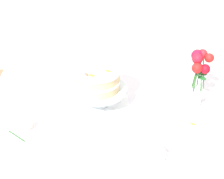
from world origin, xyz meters
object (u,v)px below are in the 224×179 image
object	(u,v)px
dining_table	(121,129)
fallen_rose	(27,125)
flower_vase	(197,79)
cake_stand	(98,91)
layer_cake	(97,79)
teacup	(155,158)

from	to	relation	value
dining_table	fallen_rose	world-z (taller)	fallen_rose
dining_table	flower_vase	size ratio (longest dim) A/B	4.65
flower_vase	cake_stand	bearing A→B (deg)	176.96
fallen_rose	flower_vase	bearing A→B (deg)	10.96
cake_stand	layer_cake	bearing A→B (deg)	-100.23
cake_stand	flower_vase	bearing A→B (deg)	-3.04
teacup	fallen_rose	distance (m)	0.60
cake_stand	layer_cake	world-z (taller)	layer_cake
layer_cake	teacup	distance (m)	0.49
dining_table	cake_stand	size ratio (longest dim) A/B	4.83
dining_table	flower_vase	distance (m)	0.45
teacup	cake_stand	bearing A→B (deg)	119.09
flower_vase	fallen_rose	world-z (taller)	flower_vase
layer_cake	flower_vase	world-z (taller)	flower_vase
dining_table	cake_stand	distance (m)	0.23
cake_stand	flower_vase	distance (m)	0.49
dining_table	layer_cake	world-z (taller)	layer_cake
teacup	flower_vase	bearing A→B (deg)	56.16
layer_cake	fallen_rose	bearing A→B (deg)	-150.57
flower_vase	fallen_rose	bearing A→B (deg)	-169.04
cake_stand	layer_cake	distance (m)	0.07
cake_stand	fallen_rose	bearing A→B (deg)	-150.56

